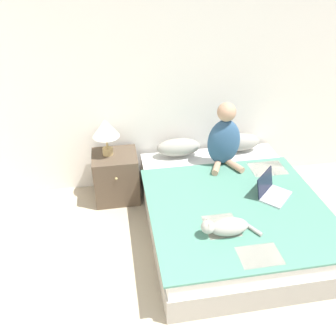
# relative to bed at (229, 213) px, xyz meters

# --- Properties ---
(wall_back) EXTENTS (5.42, 0.05, 2.55)m
(wall_back) POSITION_rel_bed_xyz_m (-0.47, 1.06, 1.05)
(wall_back) COLOR white
(wall_back) RESTS_ON ground_plane
(bed) EXTENTS (1.66, 1.97, 0.45)m
(bed) POSITION_rel_bed_xyz_m (0.00, 0.00, 0.00)
(bed) COLOR #9E998E
(bed) RESTS_ON ground_plane
(pillow_near) EXTENTS (0.51, 0.22, 0.20)m
(pillow_near) POSITION_rel_bed_xyz_m (-0.36, 0.85, 0.33)
(pillow_near) COLOR gray
(pillow_near) RESTS_ON bed
(pillow_far) EXTENTS (0.51, 0.22, 0.20)m
(pillow_far) POSITION_rel_bed_xyz_m (0.36, 0.85, 0.33)
(pillow_far) COLOR gray
(pillow_far) RESTS_ON bed
(person_sitting) EXTENTS (0.37, 0.36, 0.71)m
(person_sitting) POSITION_rel_bed_xyz_m (0.08, 0.59, 0.54)
(person_sitting) COLOR #33567A
(person_sitting) RESTS_ON bed
(cat_tabby) EXTENTS (0.52, 0.17, 0.17)m
(cat_tabby) POSITION_rel_bed_xyz_m (-0.23, -0.52, 0.31)
(cat_tabby) COLOR #A8A399
(cat_tabby) RESTS_ON bed
(laptop_open) EXTENTS (0.41, 0.41, 0.23)m
(laptop_open) POSITION_rel_bed_xyz_m (0.38, -0.07, 0.28)
(laptop_open) COLOR #B7B7BC
(laptop_open) RESTS_ON bed
(nightstand) EXTENTS (0.49, 0.46, 0.57)m
(nightstand) POSITION_rel_bed_xyz_m (-1.10, 0.77, 0.06)
(nightstand) COLOR brown
(nightstand) RESTS_ON ground_plane
(table_lamp) EXTENTS (0.29, 0.29, 0.42)m
(table_lamp) POSITION_rel_bed_xyz_m (-1.16, 0.79, 0.65)
(table_lamp) COLOR tan
(table_lamp) RESTS_ON nightstand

